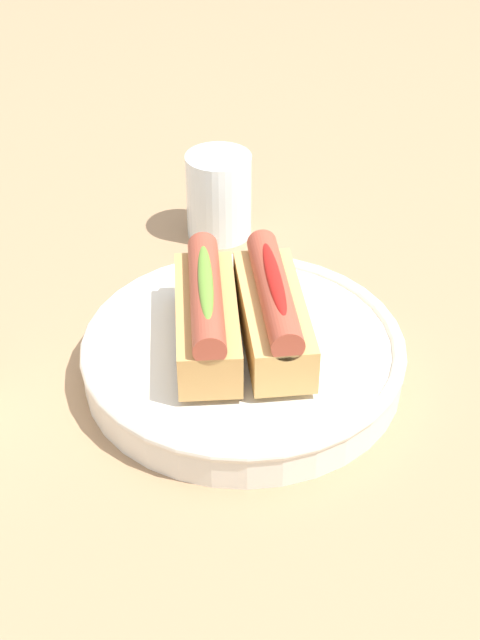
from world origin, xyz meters
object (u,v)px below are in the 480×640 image
Objects in this scene: serving_bowl at (240,355)px; water_glass at (219,198)px; hotdog_front at (273,311)px; hotdog_back at (206,314)px.

serving_bowl is 0.24m from water_glass.
serving_bowl is at bearing 82.36° from hotdog_front.
hotdog_front is 1.71× the size of water_glass.
serving_bowl is 0.05m from hotdog_back.
hotdog_front is 0.99× the size of hotdog_back.
hotdog_back is 0.24m from water_glass.
hotdog_front reaches higher than serving_bowl.
hotdog_front is at bearing -97.64° from serving_bowl.
hotdog_front is (-0.00, -0.03, 0.05)m from serving_bowl.
serving_bowl is at bearing 173.00° from water_glass.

